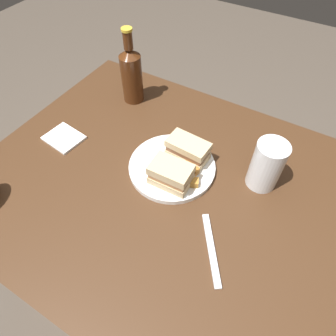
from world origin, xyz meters
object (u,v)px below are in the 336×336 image
at_px(cider_bottle, 131,74).
at_px(fork, 211,249).
at_px(sandwich_half_left, 171,173).
at_px(pint_glass, 266,168).
at_px(plate, 173,167).
at_px(sandwich_half_right, 188,149).
at_px(napkin, 64,138).

bearing_deg(cider_bottle, fork, 141.87).
xyz_separation_m(sandwich_half_left, fork, (-0.17, 0.12, -0.04)).
height_order(pint_glass, cider_bottle, cider_bottle).
bearing_deg(plate, sandwich_half_right, -109.71).
height_order(plate, napkin, plate).
distance_m(sandwich_half_right, cider_bottle, 0.34).
xyz_separation_m(cider_bottle, napkin, (0.07, 0.27, -0.10)).
distance_m(sandwich_half_left, sandwich_half_right, 0.10).
bearing_deg(pint_glass, fork, 82.59).
relative_size(plate, pint_glass, 1.71).
xyz_separation_m(sandwich_half_left, cider_bottle, (0.30, -0.26, 0.05)).
xyz_separation_m(pint_glass, cider_bottle, (0.51, -0.13, 0.04)).
distance_m(plate, pint_glass, 0.25).
xyz_separation_m(plate, sandwich_half_right, (-0.02, -0.05, 0.04)).
xyz_separation_m(plate, fork, (-0.20, 0.16, -0.00)).
bearing_deg(pint_glass, plate, 19.64).
height_order(sandwich_half_left, cider_bottle, cider_bottle).
xyz_separation_m(sandwich_half_left, sandwich_half_right, (0.00, -0.10, -0.00)).
bearing_deg(napkin, sandwich_half_left, -177.11).
height_order(plate, sandwich_half_left, sandwich_half_left).
bearing_deg(sandwich_half_right, napkin, 17.71).
xyz_separation_m(sandwich_half_right, pint_glass, (-0.21, -0.03, 0.02)).
bearing_deg(plate, cider_bottle, -36.70).
relative_size(plate, napkin, 2.21).
distance_m(sandwich_half_right, pint_glass, 0.21).
distance_m(plate, napkin, 0.36).
distance_m(napkin, fork, 0.56).
height_order(sandwich_half_left, napkin, sandwich_half_left).
relative_size(plate, fork, 1.35).
relative_size(pint_glass, cider_bottle, 0.57).
bearing_deg(sandwich_half_right, cider_bottle, -27.91).
xyz_separation_m(plate, napkin, (0.35, 0.07, -0.00)).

